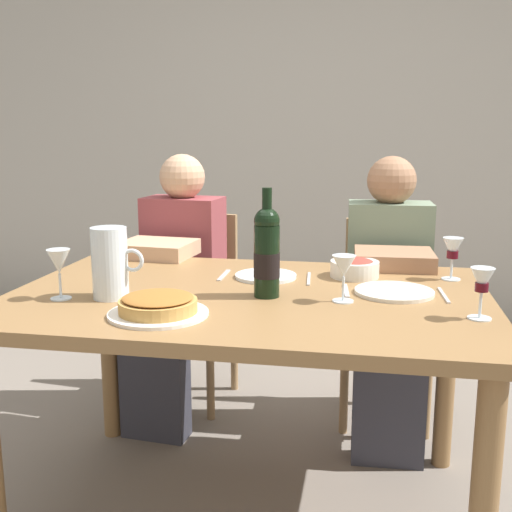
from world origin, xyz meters
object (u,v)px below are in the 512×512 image
Objects in this scene: chair_right at (385,305)px; diner_right at (389,293)px; water_pitcher at (110,267)px; chair_left at (194,294)px; wine_glass_left_diner at (59,263)px; dinner_plate_right_setting at (266,276)px; wine_glass_centre at (453,250)px; wine_glass_spare at (344,268)px; wine_bottle at (267,252)px; dinner_plate_left_setting at (394,292)px; baked_tart at (158,306)px; diner_left at (174,281)px; wine_glass_right_diner at (482,283)px; salad_bowl at (355,267)px; dining_table at (249,321)px.

diner_right reaches higher than chair_right.
chair_right is at bearing 49.87° from water_pitcher.
chair_right is at bearing -176.37° from chair_left.
wine_glass_left_diner is 0.69m from dinner_plate_right_setting.
wine_glass_centre is at bearing 7.87° from dinner_plate_right_setting.
wine_glass_spare is 1.00m from chair_right.
chair_left and chair_right have the same top height.
dinner_plate_left_setting is (0.39, 0.10, -0.13)m from wine_bottle.
dinner_plate_right_setting is (0.42, 0.35, -0.09)m from water_pitcher.
dinner_plate_left_setting is (-0.20, -0.23, -0.10)m from wine_glass_centre.
diner_left is (-0.26, 0.95, -0.17)m from baked_tart.
wine_glass_right_diner is at bearing -46.23° from dinner_plate_left_setting.
wine_bottle is 0.29× the size of diner_left.
wine_glass_centre is at bearing 48.91° from dinner_plate_left_setting.
baked_tart is 1.98× the size of wine_glass_spare.
salad_bowl is 0.99m from wine_glass_left_diner.
dinner_plate_left_setting is 1.10m from diner_left.
salad_bowl is 0.31m from dinner_plate_right_setting.
baked_tart reaches higher than dinner_plate_left_setting.
chair_right is at bearing -90.41° from diner_right.
wine_glass_spare reaches higher than baked_tart.
water_pitcher is 1.18m from diner_right.
water_pitcher is 0.15m from wine_glass_left_diner.
wine_glass_centre is 0.64m from dinner_plate_right_setting.
wine_glass_centre is (0.59, 0.33, -0.04)m from wine_bottle.
wine_glass_right_diner is at bearing -1.17° from water_pitcher.
diner_right is at bearing 41.95° from water_pitcher.
wine_bottle reaches higher than wine_glass_right_diner.
chair_right is (0.43, 0.66, -0.27)m from dinner_plate_right_setting.
salad_bowl is 0.15× the size of diner_left.
dinner_plate_left_setting is at bearing 15.07° from wine_bottle.
water_pitcher is 1.42× the size of wine_glass_left_diner.
baked_tart is at bearing -145.50° from wine_glass_centre.
salad_bowl is at bearing 159.46° from diner_left.
dining_table is 0.99m from chair_right.
wine_glass_centre is (0.33, 0.02, 0.07)m from salad_bowl.
wine_glass_left_diner reaches higher than baked_tart.
salad_bowl is at bearing 12.89° from dinner_plate_right_setting.
diner_left reaches higher than wine_bottle.
wine_bottle is 0.28m from dinner_plate_right_setting.
chair_left is (-0.51, 0.93, -0.40)m from wine_bottle.
diner_left is at bearing 144.04° from wine_glass_right_diner.
water_pitcher is 1.36m from chair_right.
salad_bowl is 0.33m from wine_glass_centre.
dining_table is at bearing 166.72° from wine_glass_right_diner.
chair_left is 0.75× the size of diner_left.
dinner_plate_right_setting is (0.57, 0.39, -0.11)m from wine_glass_left_diner.
baked_tart is 0.74m from dinner_plate_left_setting.
dinner_plate_left_setting is (0.65, 0.36, -0.02)m from baked_tart.
wine_glass_centre reaches higher than dinner_plate_right_setting.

